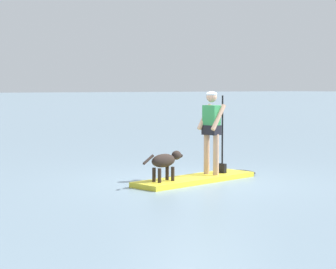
% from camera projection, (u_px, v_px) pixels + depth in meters
% --- Properties ---
extents(ground_plane, '(400.00, 400.00, 0.00)m').
position_uv_depth(ground_plane, '(195.00, 182.00, 13.10)').
color(ground_plane, gray).
extents(paddleboard, '(3.28, 1.34, 0.10)m').
position_uv_depth(paddleboard, '(203.00, 178.00, 13.25)').
color(paddleboard, yellow).
rests_on(paddleboard, ground_plane).
extents(person_paddler, '(0.65, 0.54, 1.73)m').
position_uv_depth(person_paddler, '(212.00, 127.00, 13.38)').
color(person_paddler, tan).
rests_on(person_paddler, paddleboard).
extents(dog, '(1.05, 0.33, 0.57)m').
position_uv_depth(dog, '(165.00, 161.00, 12.47)').
color(dog, '#2D231E').
rests_on(dog, paddleboard).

